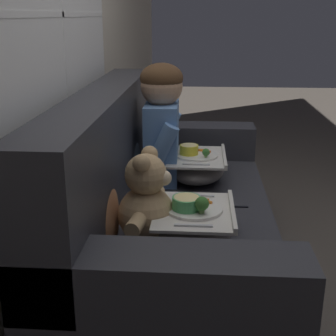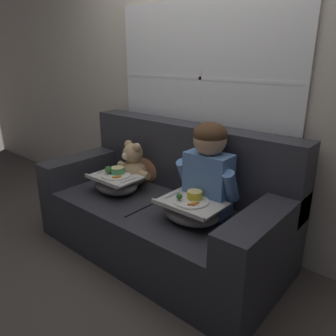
% 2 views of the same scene
% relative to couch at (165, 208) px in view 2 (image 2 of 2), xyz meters
% --- Properties ---
extents(ground_plane, '(14.00, 14.00, 0.00)m').
position_rel_couch_xyz_m(ground_plane, '(0.00, -0.07, -0.35)').
color(ground_plane, '#4C443D').
extents(wall_back_with_window, '(8.00, 0.08, 2.60)m').
position_rel_couch_xyz_m(wall_back_with_window, '(0.00, 0.48, 0.95)').
color(wall_back_with_window, beige).
rests_on(wall_back_with_window, ground_plane).
extents(couch, '(1.96, 0.92, 0.99)m').
position_rel_couch_xyz_m(couch, '(0.00, 0.00, 0.00)').
color(couch, '#2D2D33').
rests_on(couch, ground_plane).
extents(throw_pillow_behind_child, '(0.34, 0.17, 0.35)m').
position_rel_couch_xyz_m(throw_pillow_behind_child, '(0.38, 0.21, 0.25)').
color(throw_pillow_behind_child, slate).
rests_on(throw_pillow_behind_child, couch).
extents(throw_pillow_behind_teddy, '(0.35, 0.17, 0.37)m').
position_rel_couch_xyz_m(throw_pillow_behind_teddy, '(-0.38, 0.21, 0.25)').
color(throw_pillow_behind_teddy, '#B2754C').
rests_on(throw_pillow_behind_teddy, couch).
extents(child_figure, '(0.46, 0.23, 0.65)m').
position_rel_couch_xyz_m(child_figure, '(0.38, 0.02, 0.45)').
color(child_figure, '#5B84BC').
rests_on(child_figure, couch).
extents(teddy_bear, '(0.42, 0.30, 0.39)m').
position_rel_couch_xyz_m(teddy_bear, '(-0.38, 0.02, 0.25)').
color(teddy_bear, tan).
rests_on(teddy_bear, couch).
extents(lap_tray_child, '(0.42, 0.32, 0.21)m').
position_rel_couch_xyz_m(lap_tray_child, '(0.38, -0.17, 0.17)').
color(lap_tray_child, slate).
rests_on(lap_tray_child, child_figure).
extents(lap_tray_teddy, '(0.40, 0.32, 0.22)m').
position_rel_couch_xyz_m(lap_tray_teddy, '(-0.38, -0.17, 0.17)').
color(lap_tray_teddy, slate).
rests_on(lap_tray_teddy, teddy_bear).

